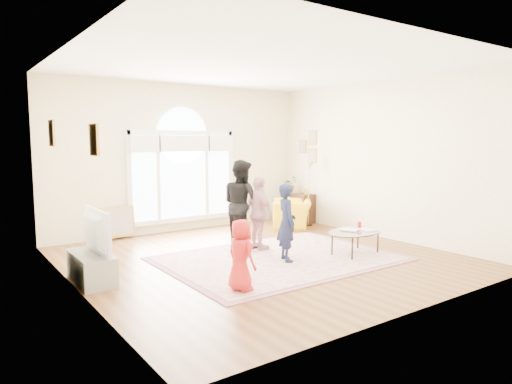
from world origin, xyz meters
TOP-DOWN VIEW (x-y plane):
  - ground at (0.00, 0.00)m, footprint 6.00×6.00m
  - room_shell at (0.01, 2.83)m, footprint 6.00×6.00m
  - area_rug at (0.19, -0.22)m, footprint 3.60×2.60m
  - rug_border at (0.19, -0.22)m, footprint 3.80×2.80m
  - tv_console at (-2.75, 0.30)m, footprint 0.45×1.00m
  - television at (-2.74, 0.30)m, footprint 0.17×1.07m
  - coffee_table at (1.46, -0.76)m, footprint 1.24×0.87m
  - armchair at (2.18, 1.83)m, footprint 1.26×1.28m
  - side_cabinet at (2.78, 2.15)m, footprint 0.40×0.50m
  - floor_lamp at (2.63, 1.78)m, footprint 0.30×0.30m
  - plant_pedestal at (2.70, 2.56)m, footprint 0.20×0.20m
  - potted_plant at (2.70, 2.56)m, footprint 0.39×0.34m
  - leaning_picture at (-1.56, 2.90)m, footprint 0.80×0.14m
  - child_red at (-1.24, -1.24)m, footprint 0.36×0.50m
  - child_navy at (0.19, -0.42)m, footprint 0.44×0.54m
  - child_black at (0.10, 0.78)m, footprint 0.67×0.83m
  - child_pink at (0.28, 0.47)m, footprint 0.35×0.79m

SIDE VIEW (x-z plane):
  - ground at x=0.00m, z-range 0.00..0.00m
  - leaning_picture at x=-1.56m, z-range -0.31..0.31m
  - rug_border at x=0.19m, z-range 0.00..0.01m
  - area_rug at x=0.19m, z-range 0.00..0.02m
  - tv_console at x=-2.75m, z-range 0.00..0.42m
  - armchair at x=2.18m, z-range 0.00..0.63m
  - side_cabinet at x=2.78m, z-range 0.00..0.70m
  - plant_pedestal at x=2.70m, z-range 0.00..0.70m
  - coffee_table at x=1.46m, z-range 0.13..0.67m
  - child_red at x=-1.24m, z-range 0.02..0.97m
  - child_navy at x=0.19m, z-range 0.02..1.29m
  - child_pink at x=0.28m, z-range 0.02..1.35m
  - television at x=-2.74m, z-range 0.42..1.04m
  - child_black at x=0.10m, z-range 0.02..1.64m
  - potted_plant at x=2.70m, z-range 0.70..1.11m
  - floor_lamp at x=2.63m, z-range 0.53..2.04m
  - room_shell at x=0.01m, z-range -1.43..4.57m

